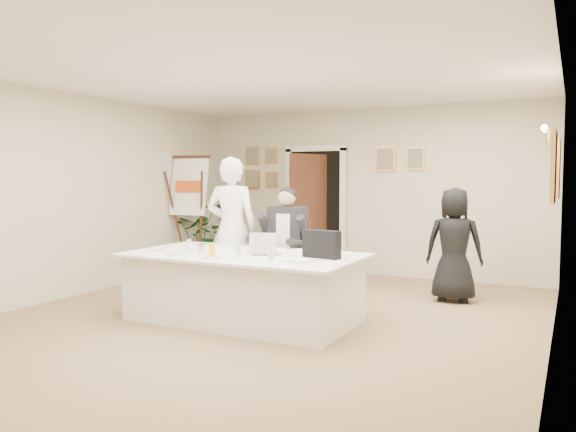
# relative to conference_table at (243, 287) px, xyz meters

# --- Properties ---
(floor) EXTENTS (7.00, 7.00, 0.00)m
(floor) POSITION_rel_conference_table_xyz_m (0.20, 0.12, -0.39)
(floor) COLOR brown
(floor) RESTS_ON ground
(ceiling) EXTENTS (6.00, 7.00, 0.02)m
(ceiling) POSITION_rel_conference_table_xyz_m (0.20, 0.12, 2.41)
(ceiling) COLOR white
(ceiling) RESTS_ON wall_back
(wall_back) EXTENTS (6.00, 0.10, 2.80)m
(wall_back) POSITION_rel_conference_table_xyz_m (0.20, 3.62, 1.01)
(wall_back) COLOR beige
(wall_back) RESTS_ON floor
(wall_left) EXTENTS (0.10, 7.00, 2.80)m
(wall_left) POSITION_rel_conference_table_xyz_m (-2.80, 0.12, 1.01)
(wall_left) COLOR beige
(wall_left) RESTS_ON floor
(wall_right) EXTENTS (0.10, 7.00, 2.80)m
(wall_right) POSITION_rel_conference_table_xyz_m (3.20, 0.12, 1.01)
(wall_right) COLOR beige
(wall_right) RESTS_ON floor
(doorway) EXTENTS (1.14, 0.86, 2.20)m
(doorway) POSITION_rel_conference_table_xyz_m (-0.68, 3.44, 0.65)
(doorway) COLOR black
(doorway) RESTS_ON floor
(pictures_back_wall) EXTENTS (3.40, 0.06, 0.80)m
(pictures_back_wall) POSITION_rel_conference_table_xyz_m (-0.60, 3.59, 1.46)
(pictures_back_wall) COLOR #E8994F
(pictures_back_wall) RESTS_ON wall_back
(pictures_right_wall) EXTENTS (0.06, 2.20, 0.80)m
(pictures_right_wall) POSITION_rel_conference_table_xyz_m (3.17, 1.32, 1.36)
(pictures_right_wall) COLOR #E8994F
(pictures_right_wall) RESTS_ON wall_right
(wall_sconce) EXTENTS (0.20, 0.30, 0.24)m
(wall_sconce) POSITION_rel_conference_table_xyz_m (3.10, 1.32, 1.71)
(wall_sconce) COLOR gold
(wall_sconce) RESTS_ON wall_right
(conference_table) EXTENTS (2.69, 1.44, 0.78)m
(conference_table) POSITION_rel_conference_table_xyz_m (0.00, 0.00, 0.00)
(conference_table) COLOR white
(conference_table) RESTS_ON floor
(seated_man) EXTENTS (0.66, 0.70, 1.54)m
(seated_man) POSITION_rel_conference_table_xyz_m (0.00, 1.06, 0.38)
(seated_man) COLOR black
(seated_man) RESTS_ON floor
(flip_chart) EXTENTS (0.70, 0.45, 1.97)m
(flip_chart) POSITION_rel_conference_table_xyz_m (-2.44, 2.32, 0.52)
(flip_chart) COLOR #331910
(flip_chart) RESTS_ON floor
(standing_man) EXTENTS (0.78, 0.61, 1.92)m
(standing_man) POSITION_rel_conference_table_xyz_m (-0.70, 0.85, 0.57)
(standing_man) COLOR white
(standing_man) RESTS_ON floor
(standing_woman) EXTENTS (0.80, 0.58, 1.52)m
(standing_woman) POSITION_rel_conference_table_xyz_m (1.97, 2.12, 0.37)
(standing_woman) COLOR black
(standing_woman) RESTS_ON floor
(potted_palm) EXTENTS (1.42, 1.37, 1.21)m
(potted_palm) POSITION_rel_conference_table_xyz_m (-2.60, 2.85, 0.21)
(potted_palm) COLOR #1B511D
(potted_palm) RESTS_ON floor
(laptop) EXTENTS (0.39, 0.41, 0.28)m
(laptop) POSITION_rel_conference_table_xyz_m (0.27, 0.09, 0.52)
(laptop) COLOR #B7BABC
(laptop) RESTS_ON conference_table
(laptop_bag) EXTENTS (0.45, 0.19, 0.30)m
(laptop_bag) POSITION_rel_conference_table_xyz_m (0.94, 0.10, 0.53)
(laptop_bag) COLOR black
(laptop_bag) RESTS_ON conference_table
(paper_stack) EXTENTS (0.32, 0.25, 0.03)m
(paper_stack) POSITION_rel_conference_table_xyz_m (0.84, -0.29, 0.40)
(paper_stack) COLOR white
(paper_stack) RESTS_ON conference_table
(plate_left) EXTENTS (0.26, 0.26, 0.01)m
(plate_left) POSITION_rel_conference_table_xyz_m (-1.01, -0.26, 0.39)
(plate_left) COLOR white
(plate_left) RESTS_ON conference_table
(plate_mid) EXTENTS (0.24, 0.24, 0.01)m
(plate_mid) POSITION_rel_conference_table_xyz_m (-0.61, -0.43, 0.39)
(plate_mid) COLOR white
(plate_mid) RESTS_ON conference_table
(plate_near) EXTENTS (0.26, 0.26, 0.01)m
(plate_near) POSITION_rel_conference_table_xyz_m (-0.09, -0.48, 0.39)
(plate_near) COLOR white
(plate_near) RESTS_ON conference_table
(glass_a) EXTENTS (0.07, 0.07, 0.14)m
(glass_a) POSITION_rel_conference_table_xyz_m (-0.68, -0.11, 0.45)
(glass_a) COLOR silver
(glass_a) RESTS_ON conference_table
(glass_b) EXTENTS (0.07, 0.07, 0.14)m
(glass_b) POSITION_rel_conference_table_xyz_m (0.12, -0.30, 0.45)
(glass_b) COLOR silver
(glass_b) RESTS_ON conference_table
(glass_c) EXTENTS (0.08, 0.08, 0.14)m
(glass_c) POSITION_rel_conference_table_xyz_m (0.55, -0.35, 0.45)
(glass_c) COLOR silver
(glass_c) RESTS_ON conference_table
(glass_d) EXTENTS (0.08, 0.08, 0.14)m
(glass_d) POSITION_rel_conference_table_xyz_m (-0.24, 0.25, 0.45)
(glass_d) COLOR silver
(glass_d) RESTS_ON conference_table
(oj_glass) EXTENTS (0.07, 0.07, 0.13)m
(oj_glass) POSITION_rel_conference_table_xyz_m (-0.20, -0.33, 0.45)
(oj_glass) COLOR #FDB015
(oj_glass) RESTS_ON conference_table
(steel_jug) EXTENTS (0.11, 0.11, 0.11)m
(steel_jug) POSITION_rel_conference_table_xyz_m (-0.46, -0.17, 0.44)
(steel_jug) COLOR silver
(steel_jug) RESTS_ON conference_table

